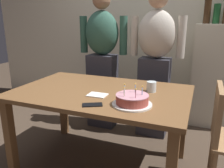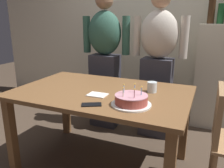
{
  "view_description": "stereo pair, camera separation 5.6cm",
  "coord_description": "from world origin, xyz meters",
  "px_view_note": "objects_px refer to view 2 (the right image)",
  "views": [
    {
      "loc": [
        0.79,
        -1.72,
        1.34
      ],
      "look_at": [
        0.14,
        -0.09,
        0.84
      ],
      "focal_mm": 36.59,
      "sensor_mm": 36.0,
      "label": 1
    },
    {
      "loc": [
        0.84,
        -1.7,
        1.34
      ],
      "look_at": [
        0.14,
        -0.09,
        0.84
      ],
      "focal_mm": 36.59,
      "sensor_mm": 36.0,
      "label": 2
    }
  ],
  "objects_px": {
    "cell_phone": "(91,105)",
    "person_man_bearded": "(105,59)",
    "birthday_cake": "(131,100)",
    "napkin_stack": "(97,95)",
    "person_woman_cardigan": "(157,62)",
    "water_glass_near": "(152,87)"
  },
  "relations": [
    {
      "from": "water_glass_near",
      "to": "cell_phone",
      "type": "xyz_separation_m",
      "value": [
        -0.33,
        -0.48,
        -0.04
      ]
    },
    {
      "from": "cell_phone",
      "to": "person_woman_cardigan",
      "type": "relative_size",
      "value": 0.09
    },
    {
      "from": "cell_phone",
      "to": "napkin_stack",
      "type": "bearing_deg",
      "value": 77.5
    },
    {
      "from": "water_glass_near",
      "to": "person_man_bearded",
      "type": "height_order",
      "value": "person_man_bearded"
    },
    {
      "from": "napkin_stack",
      "to": "person_woman_cardigan",
      "type": "bearing_deg",
      "value": 73.38
    },
    {
      "from": "cell_phone",
      "to": "person_woman_cardigan",
      "type": "bearing_deg",
      "value": 50.81
    },
    {
      "from": "cell_phone",
      "to": "person_man_bearded",
      "type": "relative_size",
      "value": 0.09
    },
    {
      "from": "person_man_bearded",
      "to": "person_woman_cardigan",
      "type": "distance_m",
      "value": 0.65
    },
    {
      "from": "napkin_stack",
      "to": "person_woman_cardigan",
      "type": "distance_m",
      "value": 0.98
    },
    {
      "from": "water_glass_near",
      "to": "person_woman_cardigan",
      "type": "relative_size",
      "value": 0.05
    },
    {
      "from": "water_glass_near",
      "to": "cell_phone",
      "type": "distance_m",
      "value": 0.58
    },
    {
      "from": "birthday_cake",
      "to": "napkin_stack",
      "type": "xyz_separation_m",
      "value": [
        -0.33,
        0.1,
        -0.03
      ]
    },
    {
      "from": "person_woman_cardigan",
      "to": "water_glass_near",
      "type": "bearing_deg",
      "value": 99.25
    },
    {
      "from": "birthday_cake",
      "to": "napkin_stack",
      "type": "distance_m",
      "value": 0.34
    },
    {
      "from": "napkin_stack",
      "to": "person_man_bearded",
      "type": "distance_m",
      "value": 1.01
    },
    {
      "from": "napkin_stack",
      "to": "person_man_bearded",
      "type": "height_order",
      "value": "person_man_bearded"
    },
    {
      "from": "birthday_cake",
      "to": "person_man_bearded",
      "type": "bearing_deg",
      "value": 124.05
    },
    {
      "from": "napkin_stack",
      "to": "water_glass_near",
      "type": "bearing_deg",
      "value": 34.28
    },
    {
      "from": "birthday_cake",
      "to": "person_woman_cardigan",
      "type": "bearing_deg",
      "value": 92.67
    },
    {
      "from": "birthday_cake",
      "to": "napkin_stack",
      "type": "bearing_deg",
      "value": 162.65
    },
    {
      "from": "water_glass_near",
      "to": "person_woman_cardigan",
      "type": "distance_m",
      "value": 0.68
    },
    {
      "from": "cell_phone",
      "to": "person_woman_cardigan",
      "type": "distance_m",
      "value": 1.17
    }
  ]
}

